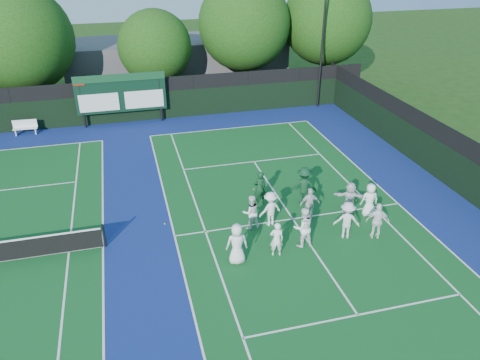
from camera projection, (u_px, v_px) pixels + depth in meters
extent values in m
plane|color=#1C3C10|center=(301.00, 231.00, 20.79)|extent=(120.00, 120.00, 0.00)
cube|color=navy|center=(163.00, 238.00, 20.29)|extent=(34.00, 32.00, 0.01)
cube|color=#10501E|center=(293.00, 219.00, 21.64)|extent=(10.97, 23.77, 0.00)
cube|color=silver|center=(231.00, 128.00, 31.82)|extent=(10.97, 0.08, 0.00)
cube|color=silver|center=(175.00, 236.00, 20.40)|extent=(0.08, 23.77, 0.00)
cube|color=silver|center=(398.00, 203.00, 22.88)|extent=(0.08, 23.77, 0.00)
cube|color=silver|center=(205.00, 232.00, 20.71)|extent=(0.08, 23.77, 0.00)
cube|color=silver|center=(373.00, 207.00, 22.57)|extent=(0.08, 23.77, 0.00)
cube|color=silver|center=(358.00, 315.00, 16.16)|extent=(8.23, 0.08, 0.00)
cube|color=silver|center=(254.00, 162.00, 27.12)|extent=(8.23, 0.08, 0.00)
cube|color=silver|center=(293.00, 219.00, 21.64)|extent=(0.08, 12.80, 0.00)
cube|color=silver|center=(10.00, 149.00, 28.66)|extent=(10.97, 0.08, 0.00)
cube|color=silver|center=(103.00, 246.00, 19.72)|extent=(0.08, 23.77, 0.00)
cube|color=silver|center=(69.00, 251.00, 19.41)|extent=(0.08, 23.77, 0.00)
cube|color=black|center=(137.00, 107.00, 32.68)|extent=(34.00, 0.08, 2.00)
cube|color=black|center=(135.00, 86.00, 31.98)|extent=(34.00, 0.05, 1.00)
cube|color=black|center=(464.00, 177.00, 23.22)|extent=(0.08, 32.00, 2.00)
cube|color=black|center=(471.00, 150.00, 22.52)|extent=(0.05, 32.00, 1.00)
cylinder|color=black|center=(82.00, 103.00, 31.17)|extent=(0.16, 0.16, 3.50)
cylinder|color=black|center=(160.00, 97.00, 32.35)|extent=(0.16, 0.16, 3.50)
cube|color=black|center=(121.00, 93.00, 31.55)|extent=(6.00, 0.15, 2.60)
cube|color=#124021|center=(119.00, 78.00, 30.95)|extent=(6.00, 0.05, 0.50)
cube|color=silver|center=(99.00, 103.00, 31.36)|extent=(2.60, 0.04, 1.20)
cube|color=silver|center=(144.00, 99.00, 32.04)|extent=(2.60, 0.04, 1.20)
cube|color=#A51D0D|center=(78.00, 82.00, 30.41)|extent=(0.70, 0.04, 0.50)
cube|color=#525156|center=(177.00, 63.00, 39.97)|extent=(18.00, 6.00, 4.00)
cylinder|color=black|center=(323.00, 40.00, 33.61)|extent=(0.16, 0.16, 10.00)
cylinder|color=black|center=(104.00, 236.00, 19.50)|extent=(0.10, 0.10, 1.10)
cube|color=white|center=(25.00, 128.00, 30.68)|extent=(1.54, 0.47, 0.06)
cube|color=white|center=(25.00, 123.00, 30.68)|extent=(1.52, 0.12, 0.51)
cube|color=white|center=(16.00, 132.00, 30.65)|extent=(0.08, 0.36, 0.41)
cube|color=white|center=(36.00, 131.00, 30.92)|extent=(0.08, 0.36, 0.41)
cylinder|color=black|center=(32.00, 96.00, 33.89)|extent=(0.44, 0.44, 2.63)
sphere|color=#153C0D|center=(20.00, 39.00, 32.02)|extent=(7.23, 7.23, 7.23)
sphere|color=#153C0D|center=(32.00, 49.00, 32.75)|extent=(5.06, 5.06, 5.06)
cylinder|color=black|center=(158.00, 89.00, 36.01)|extent=(0.44, 0.44, 2.32)
sphere|color=#153C0D|center=(155.00, 47.00, 34.53)|extent=(5.43, 5.43, 5.43)
sphere|color=#153C0D|center=(163.00, 53.00, 35.17)|extent=(3.80, 3.80, 3.80)
cylinder|color=black|center=(244.00, 78.00, 37.39)|extent=(0.44, 0.44, 3.06)
sphere|color=#153C0D|center=(244.00, 24.00, 35.46)|extent=(6.98, 6.98, 6.98)
sphere|color=#153C0D|center=(251.00, 33.00, 36.18)|extent=(4.88, 4.88, 4.88)
cylinder|color=black|center=(323.00, 72.00, 38.91)|extent=(0.44, 0.44, 3.10)
sphere|color=#153C0D|center=(327.00, 20.00, 36.98)|extent=(6.98, 6.98, 6.98)
sphere|color=#153C0D|center=(332.00, 28.00, 37.70)|extent=(4.89, 4.89, 4.89)
sphere|color=#C6DA19|center=(208.00, 232.00, 20.64)|extent=(0.07, 0.07, 0.07)
sphere|color=#C6DA19|center=(356.00, 200.00, 23.11)|extent=(0.07, 0.07, 0.07)
sphere|color=#C6DA19|center=(165.00, 224.00, 21.23)|extent=(0.07, 0.07, 0.07)
sphere|color=#C6DA19|center=(254.00, 189.00, 24.13)|extent=(0.07, 0.07, 0.07)
sphere|color=#C6DA19|center=(371.00, 206.00, 22.60)|extent=(0.07, 0.07, 0.07)
imported|color=white|center=(237.00, 244.00, 18.40)|extent=(0.91, 0.64, 1.77)
imported|color=white|center=(277.00, 239.00, 18.87)|extent=(0.63, 0.48, 1.55)
imported|color=white|center=(303.00, 227.00, 19.41)|extent=(0.90, 0.71, 1.80)
imported|color=silver|center=(347.00, 220.00, 19.98)|extent=(1.26, 1.00, 1.71)
imported|color=white|center=(378.00, 221.00, 19.94)|extent=(1.07, 0.72, 1.69)
imported|color=white|center=(251.00, 212.00, 20.64)|extent=(0.82, 0.66, 1.63)
imported|color=white|center=(270.00, 209.00, 20.88)|extent=(1.18, 0.86, 1.65)
imported|color=silver|center=(310.00, 204.00, 21.33)|extent=(0.95, 0.43, 1.58)
imported|color=silver|center=(350.00, 198.00, 21.78)|extent=(1.56, 1.05, 1.61)
imported|color=white|center=(370.00, 200.00, 21.58)|extent=(0.88, 0.65, 1.64)
imported|color=#0F371C|center=(260.00, 188.00, 22.49)|extent=(0.68, 0.49, 1.74)
imported|color=#0E361D|center=(304.00, 186.00, 22.51)|extent=(1.39, 1.04, 1.92)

